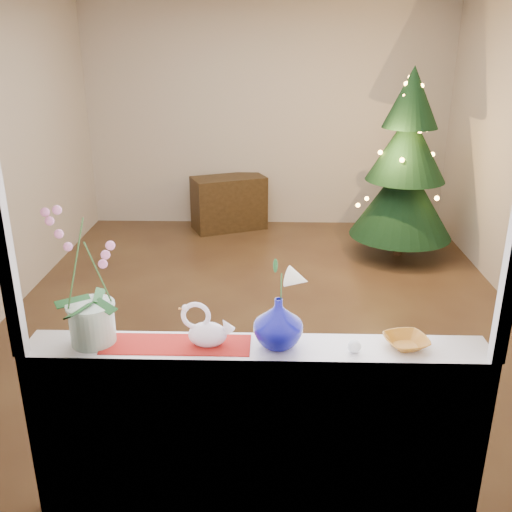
{
  "coord_description": "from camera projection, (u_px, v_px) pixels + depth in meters",
  "views": [
    {
      "loc": [
        0.06,
        -4.73,
        2.28
      ],
      "look_at": [
        -0.03,
        -1.4,
        1.0
      ],
      "focal_mm": 40.0,
      "sensor_mm": 36.0,
      "label": 1
    }
  ],
  "objects": [
    {
      "name": "blue_vase",
      "position": [
        278.0,
        319.0,
        2.64
      ],
      "size": [
        0.29,
        0.29,
        0.28
      ],
      "primitive_type": "imported",
      "rotation": [
        0.0,
        0.0,
        0.11
      ],
      "color": "#060766",
      "rests_on": "windowsill"
    },
    {
      "name": "wall_front",
      "position": [
        256.0,
        272.0,
        2.41
      ],
      "size": [
        4.5,
        0.1,
        2.7
      ],
      "primitive_type": "cube",
      "color": "beige",
      "rests_on": "ground"
    },
    {
      "name": "xmas_tree",
      "position": [
        406.0,
        165.0,
        6.06
      ],
      "size": [
        1.15,
        1.15,
        2.03
      ],
      "primitive_type": null,
      "rotation": [
        0.0,
        0.0,
        -0.04
      ],
      "color": "black",
      "rests_on": "ground"
    },
    {
      "name": "swan",
      "position": [
        207.0,
        325.0,
        2.65
      ],
      "size": [
        0.27,
        0.17,
        0.21
      ],
      "primitive_type": null,
      "rotation": [
        0.0,
        0.0,
        0.26
      ],
      "color": "silver",
      "rests_on": "windowsill"
    },
    {
      "name": "lily",
      "position": [
        279.0,
        270.0,
        2.55
      ],
      "size": [
        0.15,
        0.09,
        0.21
      ],
      "primitive_type": null,
      "color": "white",
      "rests_on": "blue_vase"
    },
    {
      "name": "windowsill",
      "position": [
        257.0,
        350.0,
        2.69
      ],
      "size": [
        2.2,
        0.26,
        0.04
      ],
      "primitive_type": "cube",
      "color": "white",
      "rests_on": "window_apron"
    },
    {
      "name": "window_frame",
      "position": [
        256.0,
        190.0,
        2.31
      ],
      "size": [
        2.22,
        0.06,
        1.6
      ],
      "primitive_type": null,
      "color": "white",
      "rests_on": "windowsill"
    },
    {
      "name": "wall_back",
      "position": [
        267.0,
        118.0,
        7.08
      ],
      "size": [
        4.5,
        0.1,
        2.7
      ],
      "primitive_type": "cube",
      "color": "beige",
      "rests_on": "ground"
    },
    {
      "name": "ground",
      "position": [
        264.0,
        304.0,
        5.23
      ],
      "size": [
        5.0,
        5.0,
        0.0
      ],
      "primitive_type": "plane",
      "color": "#392317",
      "rests_on": "ground"
    },
    {
      "name": "runner",
      "position": [
        176.0,
        344.0,
        2.69
      ],
      "size": [
        0.7,
        0.2,
        0.01
      ],
      "primitive_type": "cube",
      "color": "maroon",
      "rests_on": "windowsill"
    },
    {
      "name": "amber_dish",
      "position": [
        406.0,
        343.0,
        2.67
      ],
      "size": [
        0.21,
        0.21,
        0.04
      ],
      "primitive_type": "imported",
      "rotation": [
        0.0,
        0.0,
        0.24
      ],
      "color": "#A46518",
      "rests_on": "windowsill"
    },
    {
      "name": "paperweight",
      "position": [
        354.0,
        346.0,
        2.62
      ],
      "size": [
        0.08,
        0.08,
        0.06
      ],
      "primitive_type": "sphere",
      "rotation": [
        0.0,
        0.0,
        0.36
      ],
      "color": "silver",
      "rests_on": "windowsill"
    },
    {
      "name": "side_table",
      "position": [
        229.0,
        203.0,
        7.19
      ],
      "size": [
        0.99,
        0.75,
        0.67
      ],
      "primitive_type": "cube",
      "rotation": [
        0.0,
        0.0,
        0.4
      ],
      "color": "black",
      "rests_on": "ground"
    },
    {
      "name": "orchid_pot",
      "position": [
        87.0,
        278.0,
        2.6
      ],
      "size": [
        0.26,
        0.26,
        0.67
      ],
      "primitive_type": null,
      "rotation": [
        0.0,
        0.0,
        0.14
      ],
      "color": "silver",
      "rests_on": "windowsill"
    },
    {
      "name": "window_apron",
      "position": [
        256.0,
        442.0,
        2.77
      ],
      "size": [
        2.2,
        0.08,
        0.88
      ],
      "primitive_type": "cube",
      "color": "white",
      "rests_on": "ground"
    }
  ]
}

